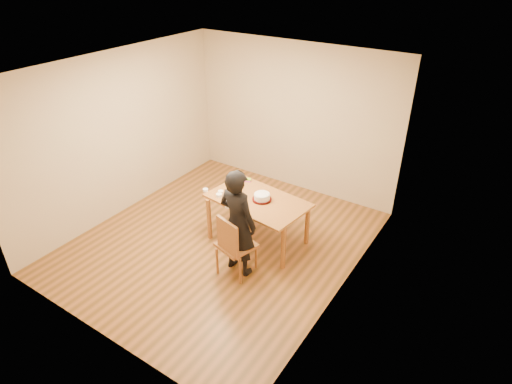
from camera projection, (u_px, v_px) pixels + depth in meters
The scene contains 16 objects.
room_shell at pixel (231, 156), 6.30m from camera, with size 4.00×4.50×2.70m.
dining_table at pixel (258, 200), 6.40m from camera, with size 1.48×0.88×0.04m, color brown.
dining_chair at pixel (236, 245), 5.91m from camera, with size 0.46×0.46×0.04m, color brown.
cake_plate at pixel (262, 199), 6.37m from camera, with size 0.29×0.29×0.02m, color red.
cake at pixel (262, 197), 6.34m from camera, with size 0.24×0.24×0.08m, color white.
frosting_dome at pixel (262, 194), 6.32m from camera, with size 0.23×0.23×0.03m, color white.
frosting_tub at pixel (228, 204), 6.18m from camera, with size 0.10×0.10×0.09m, color white.
frosting_lid at pixel (226, 202), 6.32m from camera, with size 0.10×0.10×0.01m, color #1A1BAA.
frosting_dollop at pixel (226, 201), 6.31m from camera, with size 0.04×0.04×0.02m, color white.
ramekin_green at pixel (219, 195), 6.45m from camera, with size 0.09×0.09×0.04m, color white.
ramekin_yellow at pixel (221, 192), 6.54m from camera, with size 0.08×0.08×0.04m, color white.
ramekin_multi at pixel (206, 190), 6.60m from camera, with size 0.08×0.08×0.04m, color white.
candy_box_pink at pixel (247, 181), 6.88m from camera, with size 0.13×0.06×0.02m, color #EF38A9.
candy_box_green at pixel (247, 179), 6.87m from camera, with size 0.14×0.07×0.02m, color #4AB521.
spatula at pixel (226, 205), 6.24m from camera, with size 0.15×0.01×0.01m, color black.
person at pixel (238, 223), 5.77m from camera, with size 0.58×0.38×1.59m, color black.
Camera 1 is at (3.45, -4.24, 4.04)m, focal length 30.00 mm.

